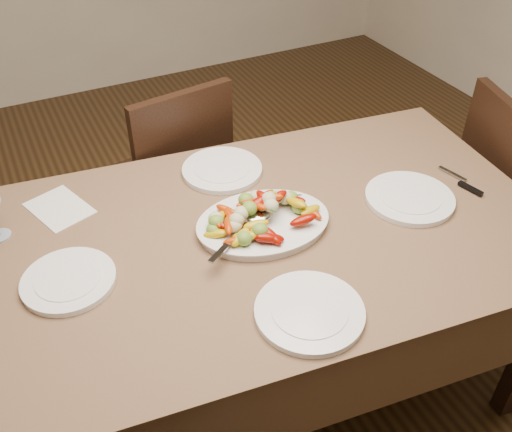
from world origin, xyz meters
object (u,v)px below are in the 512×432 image
at_px(plate_near, 309,312).
at_px(plate_right, 410,198).
at_px(dining_table, 256,315).
at_px(plate_left, 69,281).
at_px(plate_far, 222,170).
at_px(chair_far, 167,177).
at_px(serving_platter, 263,225).

bearing_deg(plate_near, plate_right, 27.03).
xyz_separation_m(dining_table, plate_left, (-0.56, 0.03, 0.39)).
bearing_deg(plate_far, plate_right, -41.43).
relative_size(chair_far, plate_far, 3.41).
bearing_deg(plate_near, dining_table, 86.07).
xyz_separation_m(plate_far, plate_near, (-0.06, -0.70, 0.00)).
relative_size(dining_table, plate_far, 6.60).
bearing_deg(plate_far, chair_far, 98.67).
relative_size(serving_platter, plate_right, 1.40).
xyz_separation_m(chair_far, plate_far, (0.07, -0.46, 0.29)).
height_order(chair_far, plate_left, chair_far).
xyz_separation_m(plate_right, plate_near, (-0.54, -0.28, 0.00)).
bearing_deg(dining_table, plate_far, 83.52).
bearing_deg(serving_platter, plate_left, 177.52).
relative_size(chair_far, serving_platter, 2.36).
xyz_separation_m(plate_left, plate_far, (0.60, 0.31, 0.00)).
distance_m(dining_table, plate_right, 0.65).
distance_m(plate_far, plate_near, 0.70).
distance_m(plate_left, plate_right, 1.08).
relative_size(serving_platter, plate_far, 1.44).
bearing_deg(plate_right, chair_far, 122.00).
bearing_deg(dining_table, plate_near, -93.93).
xyz_separation_m(serving_platter, plate_far, (0.01, 0.33, -0.00)).
xyz_separation_m(plate_left, plate_right, (1.08, -0.12, 0.00)).
bearing_deg(plate_left, plate_right, -6.12).
bearing_deg(plate_right, serving_platter, 169.59).
distance_m(chair_far, plate_near, 1.19).
bearing_deg(chair_far, dining_table, 83.29).
xyz_separation_m(dining_table, serving_platter, (0.03, 0.01, 0.39)).
height_order(chair_far, plate_far, chair_far).
distance_m(chair_far, serving_platter, 0.85).
distance_m(plate_right, plate_near, 0.61).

